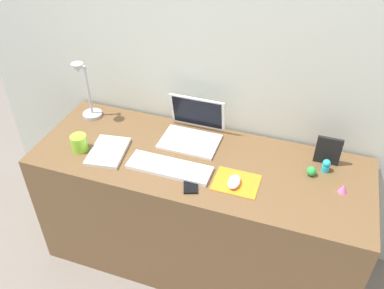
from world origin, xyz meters
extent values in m
plane|color=slate|center=(0.00, 0.00, 0.00)|extent=(6.00, 6.00, 0.00)
cube|color=beige|center=(0.00, 0.34, 0.81)|extent=(2.89, 0.05, 1.62)
cube|color=brown|center=(0.00, 0.00, 0.37)|extent=(1.69, 0.61, 0.74)
cube|color=white|center=(-0.09, 0.12, 0.75)|extent=(0.30, 0.21, 0.01)
cube|color=white|center=(-0.09, 0.25, 0.85)|extent=(0.30, 0.05, 0.20)
cube|color=black|center=(-0.09, 0.24, 0.85)|extent=(0.27, 0.04, 0.17)
cube|color=white|center=(-0.11, -0.11, 0.75)|extent=(0.41, 0.13, 0.02)
cube|color=orange|center=(0.22, -0.10, 0.74)|extent=(0.21, 0.17, 0.00)
ellipsoid|color=white|center=(0.21, -0.12, 0.76)|extent=(0.06, 0.10, 0.03)
cube|color=black|center=(0.02, -0.18, 0.74)|extent=(0.10, 0.14, 0.01)
cylinder|color=#B7B7BC|center=(-0.70, 0.18, 0.75)|extent=(0.11, 0.11, 0.02)
cylinder|color=#B7B7BC|center=(-0.70, 0.18, 0.91)|extent=(0.01, 0.01, 0.30)
cylinder|color=#B7B7BC|center=(-0.70, 0.15, 1.06)|extent=(0.01, 0.09, 0.07)
cone|color=#B7B7BC|center=(-0.70, 0.12, 1.07)|extent=(0.06, 0.06, 0.05)
cube|color=silver|center=(-0.45, -0.10, 0.75)|extent=(0.20, 0.26, 0.02)
cube|color=black|center=(0.60, 0.19, 0.81)|extent=(0.12, 0.02, 0.15)
cylinder|color=#8CDB33|center=(-0.60, -0.12, 0.78)|extent=(0.08, 0.08, 0.09)
cone|color=pink|center=(0.69, 0.00, 0.76)|extent=(0.04, 0.04, 0.04)
cylinder|color=#28B7CC|center=(0.60, 0.12, 0.76)|extent=(0.04, 0.04, 0.03)
sphere|color=#28B7CC|center=(0.60, 0.12, 0.79)|extent=(0.04, 0.04, 0.04)
ellipsoid|color=green|center=(0.54, 0.07, 0.76)|extent=(0.04, 0.04, 0.05)
camera|label=1|loc=(0.47, -1.48, 2.04)|focal=38.08mm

